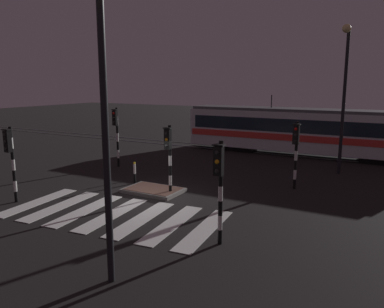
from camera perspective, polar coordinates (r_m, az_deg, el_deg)
ground_plane at (r=16.86m, az=-6.86°, el=-6.76°), size 120.00×120.00×0.00m
rail_near at (r=28.15m, az=8.79°, el=0.29°), size 80.00×0.12×0.03m
rail_far at (r=29.48m, az=9.76°, el=0.72°), size 80.00×0.12×0.03m
crosswalk_zebra at (r=15.22m, az=-11.76°, el=-8.82°), size 8.73×4.86×0.02m
traffic_island at (r=17.89m, az=-5.80°, el=-5.42°), size 2.64×1.73×0.18m
traffic_light_median_centre at (r=16.88m, az=-3.49°, el=0.65°), size 0.36×0.42×3.18m
traffic_light_corner_near_left at (r=17.52m, az=-25.55°, el=0.12°), size 0.36×0.42×3.24m
traffic_light_corner_far_right at (r=18.51m, az=15.29°, el=1.29°), size 0.36×0.42×3.23m
traffic_light_corner_near_right at (r=11.62m, az=4.13°, el=-3.53°), size 0.36×0.42×3.31m
traffic_light_corner_far_left at (r=23.18m, az=-11.28°, el=3.83°), size 0.36×0.42×3.57m
street_lamp_trackside_right at (r=22.10m, az=21.86°, el=9.73°), size 0.44×1.21×7.92m
street_lamp_near_kerb at (r=9.10m, az=-14.09°, el=8.37°), size 0.44×1.21×7.48m
tram at (r=27.54m, az=16.74°, el=3.38°), size 17.16×2.58×4.15m
bollard_island_edge at (r=19.41m, az=-8.58°, el=-2.76°), size 0.12×0.12×1.11m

